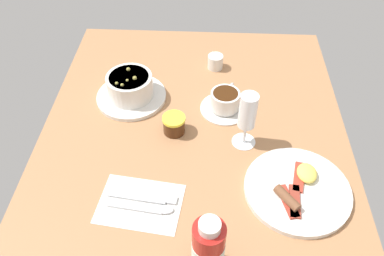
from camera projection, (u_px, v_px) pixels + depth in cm
name	position (u px, v px, depth cm)	size (l,w,h in cm)	color
ground_plane	(193.00, 148.00, 104.81)	(110.00, 84.00, 3.00)	#A8754C
porridge_bowl	(130.00, 88.00, 113.82)	(20.67, 20.67, 8.82)	silver
cutlery_setting	(142.00, 204.00, 90.46)	(16.23, 20.86, 0.90)	silver
coffee_cup	(225.00, 102.00, 111.27)	(14.10, 14.10, 6.11)	silver
creamer_jug	(215.00, 61.00, 125.43)	(5.88, 4.90, 5.20)	silver
wine_glass	(247.00, 114.00, 96.79)	(6.37, 6.37, 16.36)	white
jam_jar	(174.00, 124.00, 105.11)	(6.27, 6.27, 5.25)	#452410
sauce_bottle_red	(208.00, 249.00, 74.24)	(6.42, 6.42, 17.51)	#B21E19
breakfast_plate	(297.00, 189.00, 92.50)	(25.39, 25.39, 3.70)	silver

